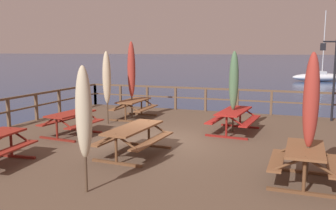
{
  "coord_description": "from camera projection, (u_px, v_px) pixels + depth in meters",
  "views": [
    {
      "loc": [
        4.06,
        -10.14,
        3.42
      ],
      "look_at": [
        0.0,
        0.91,
        1.64
      ],
      "focal_mm": 38.63,
      "sensor_mm": 36.0,
      "label": 1
    }
  ],
  "objects": [
    {
      "name": "patio_umbrella_tall_back_right",
      "position": [
        84.0,
        113.0,
        6.94
      ],
      "size": [
        0.32,
        0.32,
        2.51
      ],
      "color": "#4C3828",
      "rests_on": "wooden_deck"
    },
    {
      "name": "picnic_table_back_left",
      "position": [
        134.0,
        105.0,
        14.91
      ],
      "size": [
        1.42,
        1.95,
        0.78
      ],
      "color": "brown",
      "rests_on": "wooden_deck"
    },
    {
      "name": "sailboat_distant",
      "position": [
        319.0,
        77.0,
        40.3
      ],
      "size": [
        6.2,
        3.77,
        7.72
      ],
      "color": "silver",
      "rests_on": "ground"
    },
    {
      "name": "picnic_table_mid_right",
      "position": [
        234.0,
        116.0,
        12.33
      ],
      "size": [
        1.57,
        2.3,
        0.78
      ],
      "color": "maroon",
      "rests_on": "wooden_deck"
    },
    {
      "name": "railing_waterside_far",
      "position": [
        206.0,
        95.0,
        16.62
      ],
      "size": [
        11.82,
        0.1,
        1.09
      ],
      "color": "brown",
      "rests_on": "wooden_deck"
    },
    {
      "name": "lamp_post_hooked",
      "position": [
        330.0,
        68.0,
        14.07
      ],
      "size": [
        0.64,
        0.39,
        3.2
      ],
      "color": "black",
      "rests_on": "wooden_deck"
    },
    {
      "name": "railing_side_left",
      "position": [
        8.0,
        108.0,
        13.1
      ],
      "size": [
        0.1,
        11.98,
        1.09
      ],
      "color": "brown",
      "rests_on": "wooden_deck"
    },
    {
      "name": "patio_umbrella_tall_mid_left",
      "position": [
        234.0,
        81.0,
        12.21
      ],
      "size": [
        0.32,
        0.32,
        2.77
      ],
      "color": "#4C3828",
      "rests_on": "wooden_deck"
    },
    {
      "name": "picnic_table_back_right",
      "position": [
        305.0,
        158.0,
        7.58
      ],
      "size": [
        1.41,
        1.7,
        0.78
      ],
      "color": "brown",
      "rests_on": "wooden_deck"
    },
    {
      "name": "picnic_table_front_right",
      "position": [
        134.0,
        134.0,
        9.67
      ],
      "size": [
        1.51,
        2.25,
        0.78
      ],
      "color": "brown",
      "rests_on": "wooden_deck"
    },
    {
      "name": "patio_umbrella_short_mid",
      "position": [
        311.0,
        101.0,
        7.41
      ],
      "size": [
        0.32,
        0.32,
        2.76
      ],
      "color": "#4C3828",
      "rests_on": "wooden_deck"
    },
    {
      "name": "patio_umbrella_tall_back_left",
      "position": [
        107.0,
        78.0,
        13.63
      ],
      "size": [
        0.32,
        0.32,
        2.76
      ],
      "color": "#4C3828",
      "rests_on": "wooden_deck"
    },
    {
      "name": "picnic_table_mid_centre",
      "position": [
        71.0,
        119.0,
        11.84
      ],
      "size": [
        1.53,
        1.84,
        0.78
      ],
      "color": "maroon",
      "rests_on": "wooden_deck"
    },
    {
      "name": "ground_plane",
      "position": [
        158.0,
        161.0,
        11.31
      ],
      "size": [
        600.0,
        600.0,
        0.0
      ],
      "primitive_type": "plane",
      "color": "navy"
    },
    {
      "name": "patio_umbrella_tall_mid_right",
      "position": [
        131.0,
        70.0,
        14.65
      ],
      "size": [
        0.32,
        0.32,
        3.15
      ],
      "color": "#4C3828",
      "rests_on": "wooden_deck"
    },
    {
      "name": "wooden_deck",
      "position": [
        158.0,
        151.0,
        11.26
      ],
      "size": [
        12.02,
        12.18,
        0.64
      ],
      "primitive_type": "cube",
      "color": "brown",
      "rests_on": "ground"
    }
  ]
}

